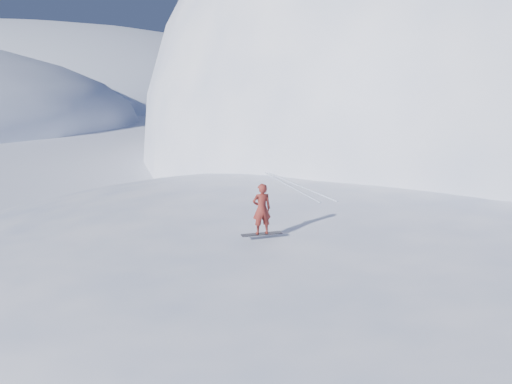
% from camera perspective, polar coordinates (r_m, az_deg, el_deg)
% --- Properties ---
extents(ground, '(400.00, 400.00, 0.00)m').
position_cam_1_polar(ground, '(17.95, 10.30, -10.54)').
color(ground, white).
rests_on(ground, ground).
extents(near_ridge, '(36.00, 28.00, 4.80)m').
position_cam_1_polar(near_ridge, '(20.87, 10.06, -6.98)').
color(near_ridge, white).
rests_on(near_ridge, ground).
extents(summit_peak, '(60.00, 56.00, 56.00)m').
position_cam_1_polar(summit_peak, '(50.36, 23.84, 4.26)').
color(summit_peak, white).
rests_on(summit_peak, ground).
extents(peak_shoulder, '(28.00, 24.00, 18.00)m').
position_cam_1_polar(peak_shoulder, '(39.39, 14.01, 2.67)').
color(peak_shoulder, white).
rests_on(peak_shoulder, ground).
extents(far_ridge_c, '(140.00, 90.00, 36.00)m').
position_cam_1_polar(far_ridge_c, '(130.05, -25.55, 9.25)').
color(far_ridge_c, white).
rests_on(far_ridge_c, ground).
extents(wind_bumps, '(16.00, 14.40, 1.00)m').
position_cam_1_polar(wind_bumps, '(19.62, 6.61, -8.23)').
color(wind_bumps, white).
rests_on(wind_bumps, ground).
extents(snowboard, '(1.30, 0.35, 0.02)m').
position_cam_1_polar(snowboard, '(15.41, 0.65, -4.81)').
color(snowboard, black).
rests_on(snowboard, near_ridge).
extents(snowboarder, '(0.61, 0.43, 1.58)m').
position_cam_1_polar(snowboarder, '(15.17, 0.66, -1.94)').
color(snowboarder, maroon).
rests_on(snowboarder, snowboard).
extents(board_tracks, '(1.75, 5.93, 0.04)m').
position_cam_1_polar(board_tracks, '(21.85, 4.39, 0.78)').
color(board_tracks, silver).
rests_on(board_tracks, ground).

